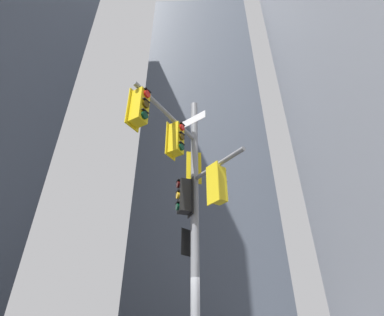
# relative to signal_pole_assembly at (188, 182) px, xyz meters

# --- Properties ---
(building_mid_block) EXTENTS (14.27, 14.27, 47.43)m
(building_mid_block) POSITION_rel_signal_pole_assembly_xyz_m (0.86, 25.72, 18.76)
(building_mid_block) COLOR #4C5460
(building_mid_block) RESTS_ON ground
(signal_pole_assembly) EXTENTS (2.97, 3.16, 8.32)m
(signal_pole_assembly) POSITION_rel_signal_pole_assembly_xyz_m (0.00, 0.00, 0.00)
(signal_pole_assembly) COLOR gray
(signal_pole_assembly) RESTS_ON ground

